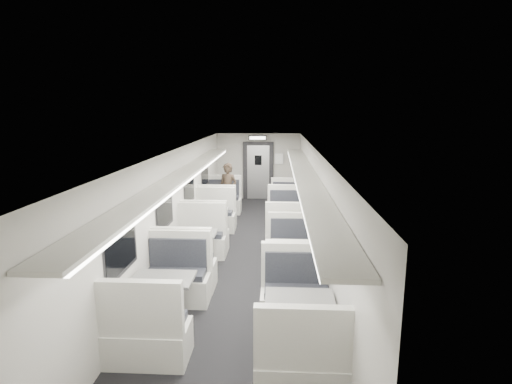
# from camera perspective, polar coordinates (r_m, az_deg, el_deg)

# --- Properties ---
(room) EXTENTS (3.24, 12.24, 2.64)m
(room) POSITION_cam_1_polar(r_m,az_deg,el_deg) (8.68, -1.54, -1.85)
(room) COLOR black
(room) RESTS_ON ground
(booth_left_a) EXTENTS (1.09, 2.21, 1.18)m
(booth_left_a) POSITION_cam_1_polar(r_m,az_deg,el_deg) (11.95, -5.14, -2.10)
(booth_left_a) COLOR beige
(booth_left_a) RESTS_ON room
(booth_left_b) EXTENTS (1.13, 2.28, 1.22)m
(booth_left_b) POSITION_cam_1_polar(r_m,az_deg,el_deg) (10.08, -6.70, -4.65)
(booth_left_b) COLOR beige
(booth_left_b) RESTS_ON room
(booth_left_c) EXTENTS (1.13, 2.29, 1.22)m
(booth_left_c) POSITION_cam_1_polar(r_m,az_deg,el_deg) (8.30, -8.92, -8.32)
(booth_left_c) COLOR beige
(booth_left_c) RESTS_ON room
(booth_left_d) EXTENTS (1.11, 2.25, 1.20)m
(booth_left_d) POSITION_cam_1_polar(r_m,az_deg,el_deg) (6.36, -13.06, -14.99)
(booth_left_d) COLOR beige
(booth_left_d) RESTS_ON room
(booth_right_a) EXTENTS (1.00, 2.04, 1.09)m
(booth_right_a) POSITION_cam_1_polar(r_m,az_deg,el_deg) (12.04, 4.48, -2.14)
(booth_right_a) COLOR beige
(booth_right_a) RESTS_ON room
(booth_right_b) EXTENTS (1.13, 2.29, 1.23)m
(booth_right_b) POSITION_cam_1_polar(r_m,az_deg,el_deg) (10.06, 4.75, -4.64)
(booth_right_b) COLOR beige
(booth_right_b) RESTS_ON room
(booth_right_c) EXTENTS (1.00, 2.02, 1.08)m
(booth_right_c) POSITION_cam_1_polar(r_m,az_deg,el_deg) (7.88, 5.23, -9.70)
(booth_right_c) COLOR beige
(booth_right_c) RESTS_ON room
(booth_right_d) EXTENTS (1.10, 2.23, 1.20)m
(booth_right_d) POSITION_cam_1_polar(r_m,az_deg,el_deg) (5.68, 6.17, -18.23)
(booth_right_d) COLOR beige
(booth_right_d) RESTS_ON room
(passenger) EXTENTS (0.71, 0.60, 1.67)m
(passenger) POSITION_cam_1_polar(r_m,az_deg,el_deg) (12.07, -4.04, 0.20)
(passenger) COLOR black
(passenger) RESTS_ON room
(window_a) EXTENTS (0.02, 1.18, 0.84)m
(window_a) POSITION_cam_1_polar(r_m,az_deg,el_deg) (12.15, -7.28, 2.68)
(window_a) COLOR black
(window_a) RESTS_ON room
(window_b) EXTENTS (0.02, 1.18, 0.84)m
(window_b) POSITION_cam_1_polar(r_m,az_deg,el_deg) (10.03, -9.50, 0.71)
(window_b) COLOR black
(window_b) RESTS_ON room
(window_c) EXTENTS (0.02, 1.18, 0.84)m
(window_c) POSITION_cam_1_polar(r_m,az_deg,el_deg) (7.94, -12.90, -2.29)
(window_c) COLOR black
(window_c) RESTS_ON room
(window_d) EXTENTS (0.02, 1.18, 0.84)m
(window_d) POSITION_cam_1_polar(r_m,az_deg,el_deg) (5.95, -18.68, -7.36)
(window_d) COLOR black
(window_d) RESTS_ON room
(luggage_rack_left) EXTENTS (0.46, 10.40, 0.09)m
(luggage_rack_left) POSITION_cam_1_polar(r_m,az_deg,el_deg) (8.44, -10.19, 2.55)
(luggage_rack_left) COLOR beige
(luggage_rack_left) RESTS_ON room
(luggage_rack_right) EXTENTS (0.46, 10.40, 0.09)m
(luggage_rack_right) POSITION_cam_1_polar(r_m,az_deg,el_deg) (8.23, 6.93, 2.42)
(luggage_rack_right) COLOR beige
(luggage_rack_right) RESTS_ON room
(vestibule_door) EXTENTS (1.10, 0.13, 2.10)m
(vestibule_door) POSITION_cam_1_polar(r_m,az_deg,el_deg) (14.52, 0.32, 2.99)
(vestibule_door) COLOR black
(vestibule_door) RESTS_ON room
(exit_sign) EXTENTS (0.62, 0.12, 0.16)m
(exit_sign) POSITION_cam_1_polar(r_m,az_deg,el_deg) (13.90, 0.23, 7.75)
(exit_sign) COLOR black
(exit_sign) RESTS_ON room
(wall_notice) EXTENTS (0.32, 0.02, 0.40)m
(wall_notice) POSITION_cam_1_polar(r_m,az_deg,el_deg) (14.43, 3.31, 4.77)
(wall_notice) COLOR white
(wall_notice) RESTS_ON room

